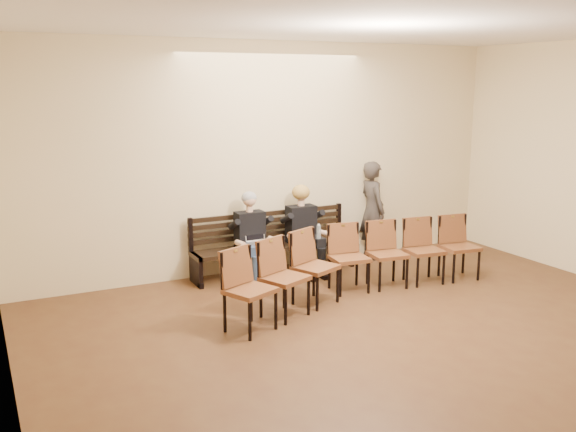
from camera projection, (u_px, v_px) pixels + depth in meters
name	position (u px, v px, depth m)	size (l,w,h in m)	color
ground	(505.00, 404.00, 5.86)	(10.00, 10.00, 0.00)	#55381D
room_walls	(461.00, 120.00, 6.03)	(8.02, 10.01, 3.51)	beige
bench	(275.00, 259.00, 9.83)	(2.60, 0.90, 0.45)	black
seated_man	(253.00, 238.00, 9.46)	(0.53, 0.73, 1.27)	black
seated_woman	(304.00, 232.00, 9.84)	(0.54, 0.75, 1.26)	black
laptop	(258.00, 244.00, 9.36)	(0.31, 0.24, 0.22)	#B8B8BD
water_bottle	(319.00, 240.00, 9.63)	(0.07, 0.07, 0.22)	silver
bag	(344.00, 252.00, 10.51)	(0.41, 0.28, 0.30)	black
passerby	(373.00, 203.00, 10.58)	(0.68, 0.45, 1.87)	#342E2A
chair_row_front	(285.00, 279.00, 7.96)	(1.77, 0.54, 0.98)	brown
chair_row_back	(406.00, 253.00, 9.24)	(2.30, 0.52, 0.95)	brown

